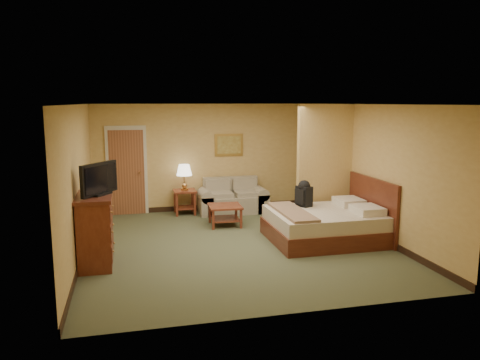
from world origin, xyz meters
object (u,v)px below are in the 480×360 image
object	(u,v)px
loveseat	(233,201)
bed	(329,224)
coffee_table	(225,211)
dresser	(95,230)

from	to	relation	value
loveseat	bed	bearing A→B (deg)	-64.32
coffee_table	bed	world-z (taller)	bed
coffee_table	dresser	size ratio (longest dim) A/B	0.62
coffee_table	dresser	bearing A→B (deg)	-142.94
coffee_table	bed	bearing A→B (deg)	-41.46
loveseat	dresser	world-z (taller)	dresser
bed	coffee_table	bearing A→B (deg)	138.54
loveseat	dresser	bearing A→B (deg)	-133.89
loveseat	coffee_table	bearing A→B (deg)	-110.21
dresser	bed	distance (m)	4.32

